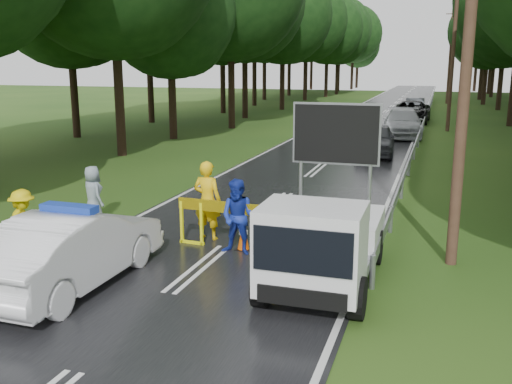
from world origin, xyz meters
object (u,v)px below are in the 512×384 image
at_px(civilian, 239,217).
at_px(queue_car_first, 375,139).
at_px(work_truck, 323,241).
at_px(barrier, 232,214).
at_px(officer, 207,201).
at_px(queue_car_second, 403,123).
at_px(queue_car_fourth, 415,107).
at_px(queue_car_third, 411,112).
at_px(police_sedan, 72,250).

relative_size(civilian, queue_car_first, 0.40).
bearing_deg(civilian, work_truck, -29.77).
distance_m(work_truck, barrier, 2.96).
relative_size(officer, civilian, 1.13).
xyz_separation_m(barrier, queue_car_second, (2.35, 22.91, -0.08)).
height_order(queue_car_first, queue_car_fourth, queue_car_first).
height_order(queue_car_second, queue_car_third, queue_car_second).
bearing_deg(queue_car_third, barrier, -92.92).
relative_size(queue_car_first, queue_car_fourth, 1.03).
relative_size(officer, queue_car_first, 0.46).
height_order(queue_car_second, queue_car_fourth, queue_car_second).
xyz_separation_m(officer, queue_car_third, (3.24, 30.81, -0.22)).
xyz_separation_m(queue_car_third, queue_car_fourth, (0.00, 6.25, -0.08)).
relative_size(police_sedan, queue_car_second, 0.84).
bearing_deg(queue_car_fourth, police_sedan, -97.46).
bearing_deg(queue_car_first, work_truck, -90.80).
height_order(police_sedan, work_truck, work_truck).
height_order(officer, queue_car_third, officer).
xyz_separation_m(work_truck, officer, (-3.37, 2.20, 0.05)).
height_order(police_sedan, queue_car_third, police_sedan).
xyz_separation_m(work_truck, queue_car_fourth, (-0.14, 39.26, -0.25)).
height_order(queue_car_third, queue_car_fourth, queue_car_third).
bearing_deg(queue_car_first, civilian, -98.72).
distance_m(police_sedan, civilian, 3.78).
xyz_separation_m(barrier, civilian, (0.24, -0.22, 0.01)).
bearing_deg(work_truck, police_sedan, -162.71).
distance_m(queue_car_first, queue_car_third, 15.93).
distance_m(queue_car_second, queue_car_third, 8.51).
bearing_deg(police_sedan, queue_car_third, -97.37).
bearing_deg(officer, work_truck, 150.76).
height_order(work_truck, barrier, work_truck).
distance_m(queue_car_first, queue_car_second, 7.44).
bearing_deg(civilian, police_sedan, -129.11).
distance_m(officer, queue_car_fourth, 37.20).
height_order(officer, queue_car_first, officer).
bearing_deg(queue_car_fourth, officer, -96.04).
bearing_deg(work_truck, queue_car_first, 92.71).
relative_size(barrier, civilian, 1.59).
xyz_separation_m(barrier, queue_car_first, (1.59, 15.50, -0.13)).
relative_size(police_sedan, queue_car_fourth, 1.09).
bearing_deg(police_sedan, queue_car_fourth, -96.22).
height_order(civilian, queue_car_first, civilian).
distance_m(police_sedan, queue_car_first, 18.98).
bearing_deg(barrier, police_sedan, -122.10).
height_order(barrier, officer, officer).
bearing_deg(officer, queue_car_first, -95.57).
bearing_deg(civilian, queue_car_first, 86.69).
relative_size(police_sedan, work_truck, 1.05).
bearing_deg(civilian, queue_car_third, 87.78).
bearing_deg(queue_car_fourth, queue_car_first, -93.01).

